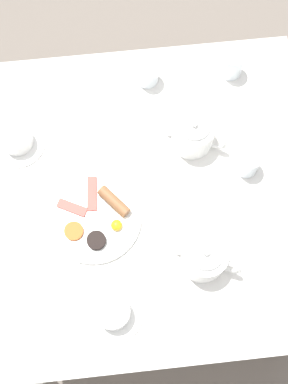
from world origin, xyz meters
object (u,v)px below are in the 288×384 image
at_px(water_glass_tall, 147,72).
at_px(fork_by_plate, 11,310).
at_px(teapot_near, 193,134).
at_px(spoon_for_tea, 277,216).
at_px(teacup_with_saucer_right, 17,139).
at_px(breakfast_plate, 97,217).
at_px(teacup_with_saucer_left, 113,312).
at_px(water_glass_short, 248,162).
at_px(wine_glass_spare, 232,64).
at_px(teapot_far, 205,257).

xyz_separation_m(water_glass_tall, fork_by_plate, (-0.65, 0.43, -0.04)).
relative_size(teapot_near, spoon_for_tea, 1.23).
bearing_deg(teapot_near, teacup_with_saucer_right, 20.55).
relative_size(teacup_with_saucer_right, fork_by_plate, 0.88).
xyz_separation_m(breakfast_plate, teacup_with_saucer_right, (0.25, 0.21, 0.02)).
bearing_deg(teacup_with_saucer_left, water_glass_tall, -13.50).
relative_size(water_glass_short, wine_glass_spare, 0.95).
bearing_deg(spoon_for_tea, wine_glass_spare, 7.08).
height_order(breakfast_plate, teapot_near, teapot_near).
bearing_deg(fork_by_plate, water_glass_short, -64.09).
relative_size(fork_by_plate, spoon_for_tea, 1.15).
relative_size(teapot_far, teacup_with_saucer_left, 1.21).
bearing_deg(water_glass_tall, spoon_for_tea, -146.16).
distance_m(teacup_with_saucer_right, water_glass_tall, 0.43).
bearing_deg(wine_glass_spare, fork_by_plate, 133.26).
xyz_separation_m(teapot_far, fork_by_plate, (-0.07, 0.52, -0.05)).
relative_size(breakfast_plate, fork_by_plate, 1.45).
bearing_deg(water_glass_tall, breakfast_plate, 156.06).
xyz_separation_m(water_glass_short, wine_glass_spare, (0.32, -0.01, 0.00)).
distance_m(breakfast_plate, water_glass_short, 0.45).
distance_m(teacup_with_saucer_left, fork_by_plate, 0.27).
relative_size(water_glass_short, spoon_for_tea, 0.52).
xyz_separation_m(teacup_with_saucer_right, water_glass_short, (-0.15, -0.65, 0.01)).
relative_size(teapot_far, water_glass_tall, 2.29).
distance_m(water_glass_tall, spoon_for_tea, 0.57).
distance_m(water_glass_short, wine_glass_spare, 0.32).
height_order(teapot_near, teacup_with_saucer_left, teapot_near).
xyz_separation_m(teacup_with_saucer_left, spoon_for_tea, (0.22, -0.48, -0.02)).
bearing_deg(fork_by_plate, breakfast_plate, -47.44).
bearing_deg(water_glass_short, teacup_with_saucer_left, 131.71).
xyz_separation_m(wine_glass_spare, spoon_for_tea, (-0.47, -0.06, -0.04)).
bearing_deg(teacup_with_saucer_left, fork_by_plate, 81.97).
bearing_deg(teacup_with_saucer_left, teapot_far, -66.13).
xyz_separation_m(breakfast_plate, spoon_for_tea, (-0.05, -0.50, -0.01)).
height_order(teacup_with_saucer_right, spoon_for_tea, teacup_with_saucer_right).
height_order(teapot_far, fork_by_plate, teapot_far).
distance_m(teapot_near, teacup_with_saucer_right, 0.51).
height_order(water_glass_tall, wine_glass_spare, wine_glass_spare).
bearing_deg(teacup_with_saucer_left, breakfast_plate, 4.97).
relative_size(teapot_near, teacup_with_saucer_left, 1.22).
distance_m(teacup_with_saucer_right, spoon_for_tea, 0.77).
bearing_deg(breakfast_plate, wine_glass_spare, -46.36).
relative_size(breakfast_plate, spoon_for_tea, 1.66).
height_order(fork_by_plate, spoon_for_tea, same).
relative_size(teapot_near, water_glass_tall, 2.32).
relative_size(teacup_with_saucer_left, fork_by_plate, 0.88).
distance_m(wine_glass_spare, spoon_for_tea, 0.48).
distance_m(teapot_far, spoon_for_tea, 0.25).
bearing_deg(spoon_for_tea, breakfast_plate, 84.77).
xyz_separation_m(teacup_with_saucer_left, water_glass_short, (0.37, -0.42, 0.01)).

